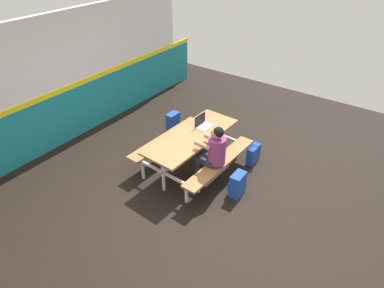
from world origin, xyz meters
TOP-DOWN VIEW (x-y plane):
  - ground_plane at (0.00, 0.00)m, footprint 10.00×10.00m
  - accent_backdrop at (0.00, 2.77)m, footprint 8.00×0.14m
  - picnic_table_main at (0.46, 0.00)m, footprint 1.99×1.62m
  - student_nearer at (0.30, -0.55)m, footprint 0.37×0.53m
  - laptop_silver at (0.84, 0.02)m, footprint 0.33×0.23m
  - backpack_dark at (1.32, 1.15)m, footprint 0.30×0.22m
  - tote_bag_bright at (1.31, -0.86)m, footprint 0.34×0.21m
  - satchel_spare at (0.31, -1.06)m, footprint 0.30×0.22m

SIDE VIEW (x-z plane):
  - ground_plane at x=0.00m, z-range -0.02..0.00m
  - tote_bag_bright at x=1.31m, z-range -0.02..0.41m
  - backpack_dark at x=1.32m, z-range 0.00..0.44m
  - satchel_spare at x=0.31m, z-range 0.00..0.44m
  - picnic_table_main at x=0.46m, z-range 0.21..0.95m
  - student_nearer at x=0.30m, z-range 0.10..1.31m
  - laptop_silver at x=0.84m, z-range 0.67..0.90m
  - accent_backdrop at x=0.00m, z-range -0.05..2.55m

